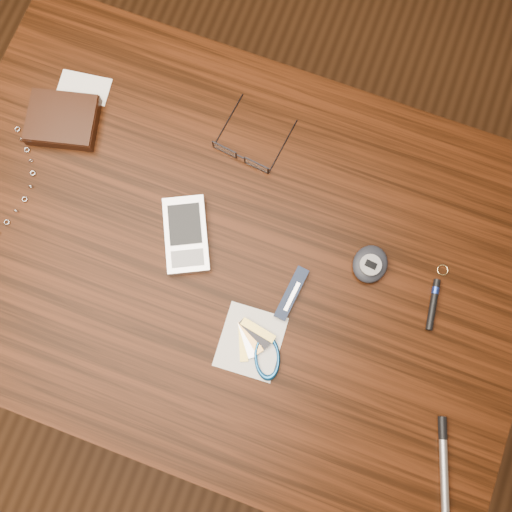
# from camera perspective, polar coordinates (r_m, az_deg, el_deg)

# --- Properties ---
(ground) EXTENTS (3.80, 3.80, 0.00)m
(ground) POSITION_cam_1_polar(r_m,az_deg,el_deg) (1.67, -1.45, -5.10)
(ground) COLOR #472814
(ground) RESTS_ON ground
(desk) EXTENTS (1.00, 0.70, 0.75)m
(desk) POSITION_cam_1_polar(r_m,az_deg,el_deg) (1.03, -2.34, -0.92)
(desk) COLOR #321508
(desk) RESTS_ON ground
(wallet_and_card) EXTENTS (0.13, 0.16, 0.03)m
(wallet_and_card) POSITION_cam_1_polar(r_m,az_deg,el_deg) (1.04, -18.75, 12.85)
(wallet_and_card) COLOR black
(wallet_and_card) RESTS_ON desk
(eyeglasses) EXTENTS (0.12, 0.12, 0.02)m
(eyeglasses) POSITION_cam_1_polar(r_m,az_deg,el_deg) (0.97, -1.37, 10.12)
(eyeglasses) COLOR black
(eyeglasses) RESTS_ON desk
(gold_ring) EXTENTS (0.02, 0.02, 0.00)m
(gold_ring) POSITION_cam_1_polar(r_m,az_deg,el_deg) (0.97, 18.16, -1.33)
(gold_ring) COLOR #DBB370
(gold_ring) RESTS_ON desk
(pda_phone) EXTENTS (0.12, 0.14, 0.02)m
(pda_phone) POSITION_cam_1_polar(r_m,az_deg,el_deg) (0.93, -7.01, 2.13)
(pda_phone) COLOR silver
(pda_phone) RESTS_ON desk
(pedometer) EXTENTS (0.06, 0.07, 0.03)m
(pedometer) POSITION_cam_1_polar(r_m,az_deg,el_deg) (0.93, 11.34, -0.80)
(pedometer) COLOR #1F222A
(pedometer) RESTS_ON desk
(notepad_keys) EXTENTS (0.12, 0.11, 0.01)m
(notepad_keys) POSITION_cam_1_polar(r_m,az_deg,el_deg) (0.90, 0.29, -9.24)
(notepad_keys) COLOR white
(notepad_keys) RESTS_ON desk
(pocket_knife) EXTENTS (0.03, 0.09, 0.01)m
(pocket_knife) POSITION_cam_1_polar(r_m,az_deg,el_deg) (0.91, 3.57, -3.76)
(pocket_knife) COLOR #121D38
(pocket_knife) RESTS_ON desk
(silver_pen) EXTENTS (0.06, 0.15, 0.01)m
(silver_pen) POSITION_cam_1_polar(r_m,az_deg,el_deg) (0.95, 18.26, -18.93)
(silver_pen) COLOR silver
(silver_pen) RESTS_ON desk
(black_blue_pen) EXTENTS (0.02, 0.08, 0.01)m
(black_blue_pen) POSITION_cam_1_polar(r_m,az_deg,el_deg) (0.95, 17.32, -4.49)
(black_blue_pen) COLOR black
(black_blue_pen) RESTS_ON desk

